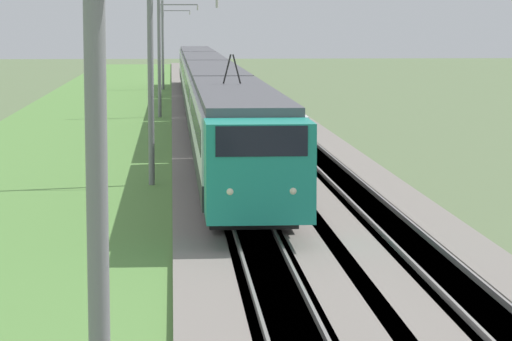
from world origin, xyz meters
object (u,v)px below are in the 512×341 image
(catenary_mast_mid, at_px, (153,78))
(catenary_mast_far, at_px, (160,53))
(catenary_mast_distant, at_px, (163,44))
(catenary_mast_near, at_px, (104,231))
(passenger_train, at_px, (208,85))

(catenary_mast_mid, xyz_separation_m, catenary_mast_far, (31.81, 0.00, 0.12))
(catenary_mast_mid, bearing_deg, catenary_mast_far, 0.00)
(catenary_mast_far, xyz_separation_m, catenary_mast_distant, (31.81, -0.00, -0.03))
(catenary_mast_near, xyz_separation_m, catenary_mast_far, (63.62, 0.00, 0.23))
(passenger_train, xyz_separation_m, catenary_mast_distant, (34.22, 2.88, 1.86))
(passenger_train, distance_m, catenary_mast_distant, 34.39)
(catenary_mast_far, bearing_deg, passenger_train, -129.95)
(catenary_mast_near, relative_size, catenary_mast_mid, 0.97)
(passenger_train, relative_size, catenary_mast_distant, 10.96)
(catenary_mast_near, distance_m, catenary_mast_far, 63.62)
(catenary_mast_far, distance_m, catenary_mast_distant, 31.81)
(catenary_mast_near, bearing_deg, passenger_train, -2.69)
(catenary_mast_near, bearing_deg, catenary_mast_distant, 0.00)
(catenary_mast_distant, bearing_deg, catenary_mast_far, 180.00)
(catenary_mast_mid, distance_m, catenary_mast_far, 31.81)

